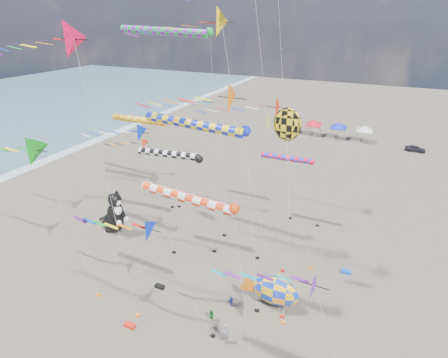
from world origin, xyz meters
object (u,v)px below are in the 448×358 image
at_px(cat_inflatable, 113,210).
at_px(fish_inflatable, 275,291).
at_px(person_adult, 225,334).
at_px(child_blue, 231,301).
at_px(child_green, 211,316).
at_px(parked_car, 415,149).

distance_m(cat_inflatable, fish_inflatable, 20.67).
relative_size(cat_inflatable, person_adult, 3.04).
bearing_deg(cat_inflatable, child_blue, -5.70).
xyz_separation_m(child_green, parked_car, (16.36, 51.54, 0.04)).
relative_size(child_green, parked_car, 0.32).
bearing_deg(child_blue, fish_inflatable, -17.90).
distance_m(person_adult, parked_car, 54.91).
xyz_separation_m(child_blue, parked_car, (15.53, 49.35, 0.07)).
xyz_separation_m(person_adult, parked_car, (14.44, 52.97, -0.30)).
bearing_deg(child_green, child_blue, 88.94).
bearing_deg(parked_car, child_blue, 166.19).
bearing_deg(person_adult, cat_inflatable, 118.04).
height_order(fish_inflatable, child_blue, fish_inflatable).
bearing_deg(child_blue, person_adult, -117.34).
bearing_deg(parked_car, fish_inflatable, 169.29).
bearing_deg(fish_inflatable, parked_car, 75.63).
bearing_deg(cat_inflatable, child_green, -13.23).
relative_size(cat_inflatable, child_green, 4.86).
relative_size(cat_inflatable, child_blue, 5.20).
height_order(cat_inflatable, child_blue, cat_inflatable).
bearing_deg(fish_inflatable, cat_inflatable, 170.33).
height_order(fish_inflatable, person_adult, fish_inflatable).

